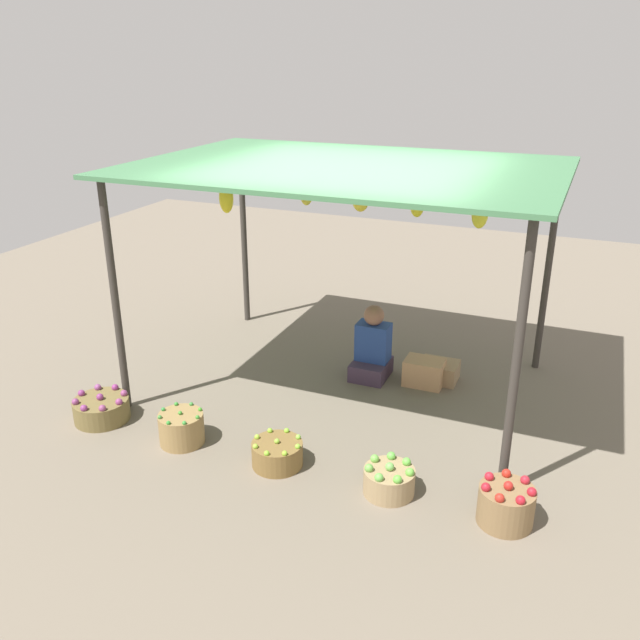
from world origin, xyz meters
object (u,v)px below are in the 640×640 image
(basket_purple_onions, at_px, (102,409))
(basket_red_apples, at_px, (506,505))
(wooden_crate_stacked_rear, at_px, (439,371))
(basket_green_apples, at_px, (389,480))
(wooden_crate_near_vendor, at_px, (424,372))
(basket_limes, at_px, (277,454))
(vendor_person, at_px, (372,350))
(basket_green_chilies, at_px, (181,428))

(basket_purple_onions, height_order, basket_red_apples, basket_red_apples)
(basket_red_apples, height_order, wooden_crate_stacked_rear, basket_red_apples)
(basket_green_apples, height_order, wooden_crate_near_vendor, wooden_crate_near_vendor)
(basket_limes, distance_m, basket_green_apples, 0.96)
(vendor_person, height_order, wooden_crate_stacked_rear, vendor_person)
(basket_purple_onions, distance_m, basket_red_apples, 3.66)
(basket_purple_onions, height_order, wooden_crate_stacked_rear, basket_purple_onions)
(basket_green_chilies, height_order, wooden_crate_near_vendor, basket_green_chilies)
(vendor_person, distance_m, basket_green_chilies, 2.17)
(basket_limes, bearing_deg, basket_purple_onions, 179.01)
(basket_limes, height_order, basket_red_apples, basket_red_apples)
(basket_limes, relative_size, basket_green_apples, 1.06)
(basket_limes, bearing_deg, vendor_person, 83.95)
(basket_green_apples, bearing_deg, basket_red_apples, -0.68)
(basket_purple_onions, bearing_deg, wooden_crate_stacked_rear, 36.48)
(basket_green_chilies, bearing_deg, basket_red_apples, -0.02)
(vendor_person, height_order, basket_green_chilies, vendor_person)
(basket_limes, height_order, wooden_crate_near_vendor, wooden_crate_near_vendor)
(vendor_person, distance_m, wooden_crate_near_vendor, 0.58)
(basket_green_chilies, bearing_deg, basket_limes, 0.88)
(basket_green_chilies, xyz_separation_m, wooden_crate_near_vendor, (1.67, 1.88, -0.00))
(basket_red_apples, bearing_deg, vendor_person, 131.42)
(basket_red_apples, xyz_separation_m, wooden_crate_stacked_rear, (-0.97, 2.04, -0.05))
(basket_purple_onions, distance_m, wooden_crate_near_vendor, 3.16)
(vendor_person, relative_size, basket_red_apples, 1.93)
(basket_purple_onions, distance_m, basket_green_apples, 2.78)
(basket_red_apples, bearing_deg, basket_limes, 179.53)
(basket_green_chilies, height_order, basket_green_apples, basket_green_chilies)
(basket_limes, bearing_deg, wooden_crate_near_vendor, 68.10)
(basket_limes, distance_m, basket_red_apples, 1.84)
(basket_red_apples, relative_size, wooden_crate_stacked_rear, 1.05)
(vendor_person, relative_size, wooden_crate_near_vendor, 1.99)
(basket_purple_onions, bearing_deg, wooden_crate_near_vendor, 35.46)
(basket_purple_onions, relative_size, basket_red_apples, 1.25)
(basket_limes, relative_size, basket_red_apples, 1.04)
(basket_limes, height_order, basket_green_apples, basket_green_apples)
(vendor_person, relative_size, basket_limes, 1.85)
(basket_purple_onions, bearing_deg, vendor_person, 41.96)
(basket_green_chilies, height_order, wooden_crate_stacked_rear, basket_green_chilies)
(basket_purple_onions, distance_m, basket_limes, 1.82)
(basket_limes, bearing_deg, basket_green_chilies, -179.12)
(wooden_crate_stacked_rear, bearing_deg, basket_green_apples, -87.44)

